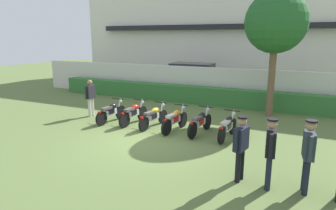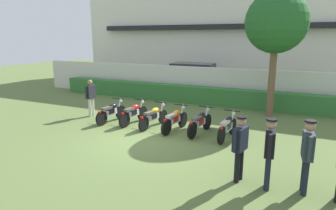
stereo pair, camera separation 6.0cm
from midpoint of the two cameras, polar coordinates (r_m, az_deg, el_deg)
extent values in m
plane|color=#566B38|center=(10.34, -4.79, -7.14)|extent=(60.00, 60.00, 0.00)
cube|color=silver|center=(24.32, 13.81, 13.36)|extent=(24.40, 6.00, 7.73)
cube|color=black|center=(21.16, 12.06, 14.61)|extent=(20.50, 0.50, 0.36)
cube|color=silver|center=(16.70, 7.75, 3.94)|extent=(23.18, 0.30, 1.92)
cube|color=#337033|center=(16.12, 6.95, 1.85)|extent=(18.54, 0.70, 0.92)
cube|color=silver|center=(19.64, 5.15, 4.71)|extent=(4.55, 1.97, 1.00)
cube|color=#2D333D|center=(19.61, 4.64, 7.13)|extent=(2.74, 1.77, 0.65)
cylinder|color=black|center=(20.16, 10.22, 3.61)|extent=(0.69, 0.24, 0.68)
cylinder|color=black|center=(18.39, 8.87, 2.78)|extent=(0.69, 0.24, 0.68)
cylinder|color=black|center=(21.10, 1.85, 4.22)|extent=(0.69, 0.24, 0.68)
cylinder|color=black|center=(19.41, -0.17, 3.46)|extent=(0.69, 0.24, 0.68)
cylinder|color=brown|center=(14.10, 19.25, 4.41)|extent=(0.31, 0.31, 3.25)
sphere|color=#235B28|center=(13.99, 20.05, 14.83)|extent=(2.68, 2.68, 2.68)
cylinder|color=black|center=(13.25, -9.29, -1.38)|extent=(0.15, 0.61, 0.60)
cylinder|color=black|center=(12.38, -12.89, -2.56)|extent=(0.15, 0.61, 0.60)
cube|color=silver|center=(12.73, -11.20, -1.35)|extent=(0.26, 0.62, 0.22)
ellipsoid|color=black|center=(12.80, -10.74, -0.19)|extent=(0.26, 0.46, 0.22)
cube|color=#4C4742|center=(12.52, -11.94, -0.63)|extent=(0.25, 0.54, 0.10)
cube|color=red|center=(12.24, -13.27, -1.40)|extent=(0.11, 0.09, 0.08)
cylinder|color=silver|center=(13.11, -9.59, -0.10)|extent=(0.07, 0.23, 0.65)
cylinder|color=black|center=(12.97, -9.90, 1.19)|extent=(0.60, 0.10, 0.04)
sphere|color=silver|center=(13.15, -9.31, 0.75)|extent=(0.14, 0.14, 0.14)
cylinder|color=silver|center=(12.67, -12.33, -2.08)|extent=(0.13, 0.55, 0.07)
cube|color=black|center=(12.69, -11.36, -1.17)|extent=(0.28, 0.38, 0.20)
cylinder|color=black|center=(12.88, -5.14, -1.60)|extent=(0.15, 0.64, 0.63)
cylinder|color=black|center=(11.93, -8.57, -2.89)|extent=(0.15, 0.64, 0.63)
cube|color=silver|center=(12.33, -6.95, -1.60)|extent=(0.25, 0.62, 0.22)
ellipsoid|color=red|center=(12.40, -6.50, -0.40)|extent=(0.26, 0.46, 0.22)
cube|color=#4C4742|center=(12.10, -7.63, -0.87)|extent=(0.25, 0.54, 0.10)
cube|color=red|center=(11.78, -8.92, -1.69)|extent=(0.11, 0.09, 0.08)
cylinder|color=silver|center=(12.74, -5.40, -0.30)|extent=(0.07, 0.23, 0.65)
cylinder|color=black|center=(12.60, -5.67, 1.04)|extent=(0.60, 0.09, 0.04)
sphere|color=silver|center=(12.78, -5.13, 0.59)|extent=(0.14, 0.14, 0.14)
cylinder|color=silver|center=(12.24, -8.08, -2.37)|extent=(0.12, 0.55, 0.07)
cube|color=black|center=(12.27, -7.09, -1.42)|extent=(0.27, 0.38, 0.20)
cylinder|color=black|center=(12.44, -1.16, -2.23)|extent=(0.16, 0.58, 0.57)
cylinder|color=black|center=(11.39, -4.87, -3.71)|extent=(0.16, 0.58, 0.57)
cube|color=silver|center=(11.83, -3.08, -2.30)|extent=(0.27, 0.62, 0.22)
ellipsoid|color=yellow|center=(11.90, -2.62, -1.05)|extent=(0.27, 0.46, 0.22)
cube|color=#4C4742|center=(11.59, -3.75, -1.55)|extent=(0.26, 0.54, 0.10)
cube|color=red|center=(11.24, -5.20, -2.47)|extent=(0.11, 0.09, 0.08)
cylinder|color=silver|center=(12.28, -1.40, -0.88)|extent=(0.08, 0.23, 0.65)
cylinder|color=black|center=(12.14, -1.64, 0.50)|extent=(0.60, 0.11, 0.04)
sphere|color=silver|center=(12.33, -1.12, 0.03)|extent=(0.14, 0.14, 0.14)
cylinder|color=silver|center=(11.73, -4.25, -3.09)|extent=(0.14, 0.55, 0.07)
cube|color=black|center=(11.77, -3.22, -2.11)|extent=(0.28, 0.39, 0.20)
cylinder|color=black|center=(11.91, 2.74, -2.82)|extent=(0.16, 0.62, 0.61)
cylinder|color=black|center=(10.89, -0.44, -4.33)|extent=(0.16, 0.62, 0.61)
cube|color=silver|center=(11.31, 1.09, -2.88)|extent=(0.27, 0.62, 0.22)
ellipsoid|color=orange|center=(11.39, 1.53, -1.56)|extent=(0.27, 0.46, 0.22)
cube|color=#B2ADA3|center=(11.07, 0.49, -2.11)|extent=(0.26, 0.54, 0.10)
cube|color=red|center=(10.73, -0.73, -3.04)|extent=(0.11, 0.09, 0.08)
cylinder|color=silver|center=(11.75, 2.54, -1.42)|extent=(0.08, 0.23, 0.65)
cylinder|color=black|center=(11.60, 2.34, 0.02)|extent=(0.60, 0.11, 0.04)
sphere|color=silver|center=(11.80, 2.81, -0.46)|extent=(0.14, 0.14, 0.14)
cylinder|color=silver|center=(11.20, -0.09, -3.72)|extent=(0.14, 0.55, 0.07)
cube|color=#A51414|center=(11.26, 0.96, -2.69)|extent=(0.28, 0.39, 0.20)
cylinder|color=black|center=(11.68, 7.46, -3.23)|extent=(0.16, 0.62, 0.62)
cylinder|color=black|center=(10.57, 4.56, -4.91)|extent=(0.16, 0.62, 0.62)
cube|color=silver|center=(11.03, 5.99, -3.35)|extent=(0.27, 0.62, 0.22)
ellipsoid|color=black|center=(11.12, 6.40, -2.00)|extent=(0.27, 0.46, 0.22)
cube|color=#4C4742|center=(10.78, 5.48, -2.58)|extent=(0.26, 0.54, 0.10)
cube|color=red|center=(10.40, 4.34, -3.59)|extent=(0.11, 0.09, 0.08)
cylinder|color=silver|center=(11.52, 7.32, -1.81)|extent=(0.08, 0.23, 0.65)
cylinder|color=black|center=(11.36, 7.17, -0.35)|extent=(0.60, 0.11, 0.04)
sphere|color=silver|center=(11.57, 7.57, -0.83)|extent=(0.14, 0.14, 0.14)
cylinder|color=silver|center=(10.91, 4.83, -4.24)|extent=(0.13, 0.55, 0.07)
cube|color=#A51414|center=(10.98, 5.88, -3.16)|extent=(0.28, 0.39, 0.20)
cylinder|color=black|center=(11.29, 12.27, -4.04)|extent=(0.14, 0.61, 0.60)
cylinder|color=black|center=(10.20, 10.18, -5.79)|extent=(0.14, 0.61, 0.60)
cube|color=silver|center=(10.65, 11.23, -4.17)|extent=(0.25, 0.61, 0.22)
ellipsoid|color=black|center=(10.74, 11.58, -2.76)|extent=(0.26, 0.46, 0.22)
cube|color=#B2ADA3|center=(10.38, 10.87, -3.40)|extent=(0.24, 0.54, 0.10)
cube|color=red|center=(10.02, 10.05, -4.44)|extent=(0.11, 0.09, 0.08)
cylinder|color=silver|center=(11.12, 12.20, -2.58)|extent=(0.07, 0.23, 0.65)
cylinder|color=black|center=(10.96, 12.14, -1.08)|extent=(0.60, 0.09, 0.04)
sphere|color=silver|center=(11.18, 12.42, -1.56)|extent=(0.14, 0.14, 0.14)
cylinder|color=silver|center=(10.50, 10.13, -5.12)|extent=(0.12, 0.55, 0.07)
cube|color=black|center=(10.59, 11.15, -3.99)|extent=(0.27, 0.38, 0.20)
cylinder|color=beige|center=(14.04, -14.49, -0.32)|extent=(0.13, 0.13, 0.83)
cylinder|color=beige|center=(13.88, -15.06, -0.51)|extent=(0.13, 0.13, 0.83)
cube|color=#232328|center=(13.82, -14.95, 2.46)|extent=(0.22, 0.49, 0.59)
cylinder|color=#232328|center=(14.04, -14.19, 2.72)|extent=(0.09, 0.09, 0.56)
cylinder|color=#232328|center=(13.60, -15.74, 2.31)|extent=(0.09, 0.09, 0.56)
sphere|color=#9E7556|center=(13.75, -15.05, 4.26)|extent=(0.23, 0.23, 0.23)
cylinder|color=black|center=(7.65, 13.14, -11.56)|extent=(0.13, 0.13, 0.82)
cylinder|color=black|center=(7.83, 13.82, -11.00)|extent=(0.13, 0.13, 0.82)
cube|color=black|center=(7.49, 13.77, -6.35)|extent=(0.32, 0.52, 0.58)
cylinder|color=black|center=(7.23, 12.83, -6.88)|extent=(0.09, 0.09, 0.55)
cylinder|color=black|center=(7.74, 14.66, -5.66)|extent=(0.09, 0.09, 0.55)
sphere|color=#9E7556|center=(7.36, 13.95, -3.16)|extent=(0.22, 0.22, 0.22)
cylinder|color=black|center=(7.33, 14.00, -2.32)|extent=(0.23, 0.23, 0.04)
cylinder|color=black|center=(7.47, 18.63, -12.46)|extent=(0.13, 0.13, 0.85)
cylinder|color=black|center=(7.67, 18.66, -11.77)|extent=(0.13, 0.13, 0.85)
cube|color=black|center=(7.30, 19.06, -6.93)|extent=(0.27, 0.52, 0.60)
cylinder|color=black|center=(7.01, 19.05, -7.61)|extent=(0.09, 0.09, 0.57)
cylinder|color=black|center=(7.58, 19.08, -6.08)|extent=(0.09, 0.09, 0.57)
sphere|color=#9E7556|center=(7.16, 19.32, -3.57)|extent=(0.23, 0.23, 0.23)
cylinder|color=black|center=(7.13, 19.39, -2.68)|extent=(0.24, 0.24, 0.04)
cylinder|color=black|center=(7.57, 24.95, -12.62)|extent=(0.13, 0.13, 0.86)
cylinder|color=black|center=(7.77, 24.78, -11.92)|extent=(0.13, 0.13, 0.86)
cube|color=#28333D|center=(7.40, 25.41, -7.06)|extent=(0.28, 0.53, 0.61)
cylinder|color=#28333D|center=(7.11, 25.69, -7.75)|extent=(0.09, 0.09, 0.58)
cylinder|color=#28333D|center=(7.68, 25.17, -6.21)|extent=(0.09, 0.09, 0.58)
sphere|color=#9E7556|center=(7.27, 25.75, -3.70)|extent=(0.23, 0.23, 0.23)
cylinder|color=black|center=(7.24, 25.84, -2.81)|extent=(0.25, 0.25, 0.04)
camera|label=1|loc=(0.03, -90.15, -0.03)|focal=31.48mm
camera|label=2|loc=(0.03, 89.85, 0.03)|focal=31.48mm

